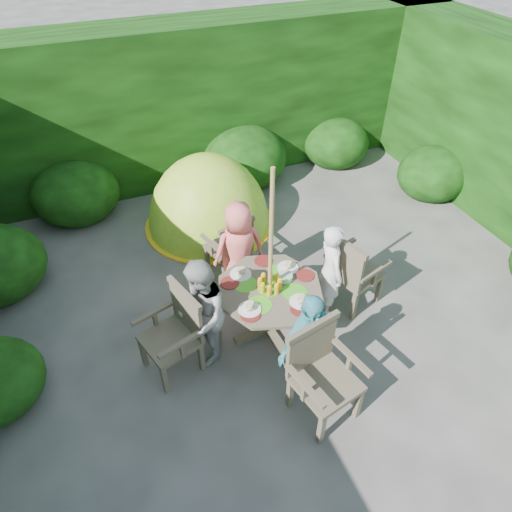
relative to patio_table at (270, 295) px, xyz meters
name	(u,v)px	position (x,y,z in m)	size (l,w,h in m)	color
ground	(298,322)	(0.38, -0.02, -0.59)	(60.00, 60.00, 0.00)	#46433E
hedge_enclosure	(257,180)	(0.38, 1.31, 0.66)	(9.00, 9.00, 2.50)	black
patio_table	(270,295)	(0.00, 0.00, 0.00)	(1.29, 1.29, 0.84)	#494030
parasol_pole	(270,261)	(0.00, 0.00, 0.51)	(0.04, 0.04, 2.20)	olive
garden_chair_right	(351,271)	(1.09, 0.06, -0.05)	(0.69, 0.74, 1.01)	#494030
garden_chair_left	(176,332)	(-1.10, -0.06, -0.07)	(0.67, 0.72, 0.98)	#494030
garden_chair_back	(231,247)	(-0.07, 1.10, -0.12)	(0.64, 0.60, 0.89)	#494030
garden_chair_front	(321,372)	(0.06, -1.09, -0.04)	(0.72, 0.67, 1.03)	#494030
child_right	(330,271)	(0.79, 0.06, 0.04)	(0.46, 0.30, 1.27)	white
child_left	(202,314)	(-0.80, -0.06, 0.08)	(0.65, 0.51, 1.34)	#AAAAA4
child_back	(239,249)	(-0.06, 0.80, 0.07)	(0.64, 0.42, 1.32)	#F96E67
child_front	(307,344)	(0.05, -0.80, 0.05)	(0.75, 0.31, 1.29)	#53B8C3
dome_tent	(210,224)	(-0.01, 2.30, -0.59)	(2.13, 2.13, 2.25)	#9AD128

